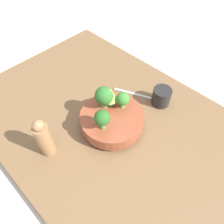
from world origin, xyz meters
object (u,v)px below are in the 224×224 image
at_px(bowl, 112,120).
at_px(fork, 132,94).
at_px(cup, 161,97).
at_px(pepper_mill, 44,138).

relative_size(bowl, fork, 1.50).
height_order(bowl, cup, cup).
height_order(bowl, fork, bowl).
bearing_deg(fork, pepper_mill, 85.98).
bearing_deg(fork, bowl, 106.66).
xyz_separation_m(bowl, cup, (-0.06, -0.23, -0.00)).
bearing_deg(pepper_mill, fork, -94.02).
distance_m(cup, pepper_mill, 0.50).
bearing_deg(cup, fork, 20.67).
relative_size(cup, fork, 0.48).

